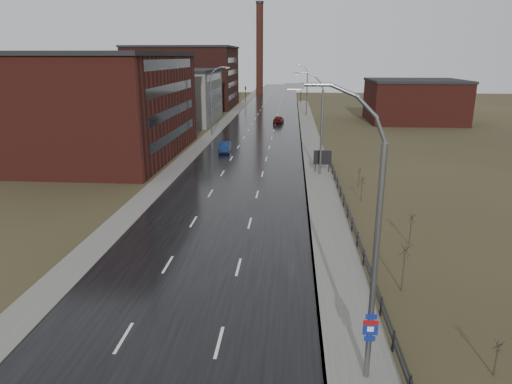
% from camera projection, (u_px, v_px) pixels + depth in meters
% --- Properties ---
extents(road, '(14.00, 300.00, 0.06)m').
position_uv_depth(road, '(258.00, 138.00, 75.11)').
color(road, black).
rests_on(road, ground).
extents(sidewalk_right, '(3.20, 180.00, 0.18)m').
position_uv_depth(sidewalk_right, '(318.00, 177.00, 50.57)').
color(sidewalk_right, '#595651').
rests_on(sidewalk_right, ground).
extents(curb_right, '(0.16, 180.00, 0.18)m').
position_uv_depth(curb_right, '(305.00, 177.00, 50.68)').
color(curb_right, slate).
rests_on(curb_right, ground).
extents(sidewalk_left, '(2.40, 260.00, 0.12)m').
position_uv_depth(sidewalk_left, '(209.00, 137.00, 75.70)').
color(sidewalk_left, '#595651').
rests_on(sidewalk_left, ground).
extents(warehouse_near, '(22.44, 28.56, 13.50)m').
position_uv_depth(warehouse_near, '(92.00, 105.00, 60.40)').
color(warehouse_near, '#471914').
rests_on(warehouse_near, ground).
extents(warehouse_mid, '(16.32, 20.40, 10.50)m').
position_uv_depth(warehouse_mid, '(176.00, 96.00, 92.14)').
color(warehouse_mid, slate).
rests_on(warehouse_mid, ground).
extents(warehouse_far, '(26.52, 24.48, 15.50)m').
position_uv_depth(warehouse_far, '(184.00, 77.00, 120.46)').
color(warehouse_far, '#331611').
rests_on(warehouse_far, ground).
extents(building_right, '(18.36, 16.32, 8.50)m').
position_uv_depth(building_right, '(414.00, 101.00, 92.68)').
color(building_right, '#471914').
rests_on(building_right, ground).
extents(smokestack, '(2.70, 2.70, 30.70)m').
position_uv_depth(smokestack, '(260.00, 49.00, 157.12)').
color(smokestack, '#331611').
rests_on(smokestack, ground).
extents(streetlight_main, '(3.91, 0.29, 12.11)m').
position_uv_depth(streetlight_main, '(368.00, 245.00, 17.34)').
color(streetlight_main, slate).
rests_on(streetlight_main, ground).
extents(streetlight_right_mid, '(3.36, 0.28, 11.35)m').
position_uv_depth(streetlight_right_mid, '(319.00, 124.00, 49.89)').
color(streetlight_right_mid, slate).
rests_on(streetlight_right_mid, ground).
extents(streetlight_left, '(3.36, 0.28, 11.35)m').
position_uv_depth(streetlight_left, '(213.00, 101.00, 75.93)').
color(streetlight_left, slate).
rests_on(streetlight_left, ground).
extents(streetlight_right_far, '(3.36, 0.28, 11.35)m').
position_uv_depth(streetlight_right_far, '(306.00, 90.00, 101.48)').
color(streetlight_right_far, slate).
rests_on(streetlight_right_far, ground).
extents(guardrail, '(0.10, 53.05, 1.10)m').
position_uv_depth(guardrail, '(353.00, 226.00, 34.32)').
color(guardrail, black).
rests_on(guardrail, ground).
extents(shrub_b, '(0.41, 0.43, 1.71)m').
position_uv_depth(shrub_b, '(497.00, 357.00, 19.02)').
color(shrub_b, '#382D23').
rests_on(shrub_b, ground).
extents(shrub_c, '(0.69, 0.73, 2.95)m').
position_uv_depth(shrub_c, '(404.00, 266.00, 25.81)').
color(shrub_c, '#382D23').
rests_on(shrub_c, ground).
extents(shrub_d, '(0.56, 0.59, 2.38)m').
position_uv_depth(shrub_d, '(411.00, 228.00, 32.37)').
color(shrub_d, '#382D23').
rests_on(shrub_d, ground).
extents(shrub_e, '(0.56, 0.59, 2.38)m').
position_uv_depth(shrub_e, '(362.00, 188.00, 42.20)').
color(shrub_e, '#382D23').
rests_on(shrub_e, ground).
extents(shrub_f, '(0.49, 0.51, 2.04)m').
position_uv_depth(shrub_f, '(359.00, 177.00, 46.80)').
color(shrub_f, '#382D23').
rests_on(shrub_f, ground).
extents(billboard, '(2.04, 0.17, 2.69)m').
position_uv_depth(billboard, '(322.00, 158.00, 52.06)').
color(billboard, black).
rests_on(billboard, ground).
extents(traffic_light_left, '(0.58, 2.73, 5.30)m').
position_uv_depth(traffic_light_left, '(245.00, 86.00, 131.72)').
color(traffic_light_left, black).
rests_on(traffic_light_left, ground).
extents(traffic_light_right, '(0.58, 2.73, 5.30)m').
position_uv_depth(traffic_light_right, '(301.00, 87.00, 130.53)').
color(traffic_light_right, black).
rests_on(traffic_light_right, ground).
extents(car_near, '(1.79, 4.42, 1.43)m').
position_uv_depth(car_near, '(225.00, 148.00, 63.70)').
color(car_near, '#0E1F46').
rests_on(car_near, ground).
extents(car_far, '(2.29, 4.61, 1.51)m').
position_uv_depth(car_far, '(278.00, 120.00, 91.25)').
color(car_far, '#440C0B').
rests_on(car_far, ground).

